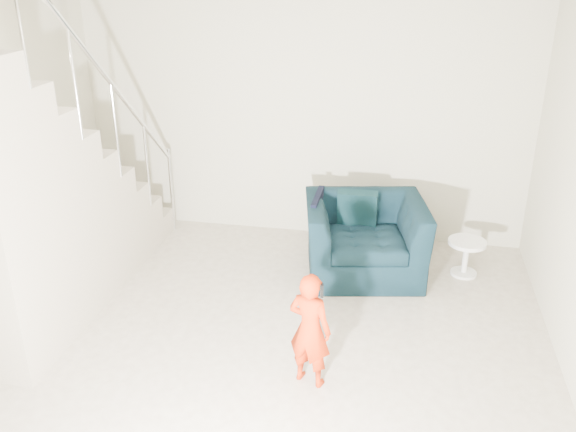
# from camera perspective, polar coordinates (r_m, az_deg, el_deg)

# --- Properties ---
(floor) EXTENTS (5.50, 5.50, 0.00)m
(floor) POSITION_cam_1_polar(r_m,az_deg,el_deg) (4.99, -4.49, -14.32)
(floor) COLOR gray
(floor) RESTS_ON ground
(ceiling) EXTENTS (5.50, 5.50, 0.00)m
(ceiling) POSITION_cam_1_polar(r_m,az_deg,el_deg) (3.97, -5.76, 18.29)
(ceiling) COLOR silver
(ceiling) RESTS_ON back_wall
(back_wall) EXTENTS (5.00, 0.00, 5.00)m
(back_wall) POSITION_cam_1_polar(r_m,az_deg,el_deg) (6.85, 1.29, 8.99)
(back_wall) COLOR #B8B496
(back_wall) RESTS_ON floor
(armchair) EXTENTS (1.36, 1.24, 0.77)m
(armchair) POSITION_cam_1_polar(r_m,az_deg,el_deg) (6.25, 7.17, -2.05)
(armchair) COLOR black
(armchair) RESTS_ON floor
(toddler) EXTENTS (0.39, 0.32, 0.93)m
(toddler) POSITION_cam_1_polar(r_m,az_deg,el_deg) (4.62, 2.06, -10.57)
(toddler) COLOR #A70F05
(toddler) RESTS_ON floor
(side_table) EXTENTS (0.38, 0.38, 0.38)m
(side_table) POSITION_cam_1_polar(r_m,az_deg,el_deg) (6.46, 16.33, -3.24)
(side_table) COLOR white
(side_table) RESTS_ON floor
(staircase) EXTENTS (1.02, 3.03, 3.62)m
(staircase) POSITION_cam_1_polar(r_m,az_deg,el_deg) (5.75, -22.86, 0.02)
(staircase) COLOR #ADA089
(staircase) RESTS_ON floor
(cushion) EXTENTS (0.41, 0.19, 0.40)m
(cushion) POSITION_cam_1_polar(r_m,az_deg,el_deg) (6.34, 6.49, 0.74)
(cushion) COLOR black
(cushion) RESTS_ON armchair
(throw) EXTENTS (0.06, 0.56, 0.63)m
(throw) POSITION_cam_1_polar(r_m,az_deg,el_deg) (6.29, 2.74, -0.71)
(throw) COLOR black
(throw) RESTS_ON armchair
(phone) EXTENTS (0.03, 0.05, 0.10)m
(phone) POSITION_cam_1_polar(r_m,az_deg,el_deg) (4.42, 3.18, -6.96)
(phone) COLOR black
(phone) RESTS_ON toddler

